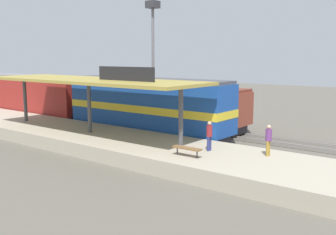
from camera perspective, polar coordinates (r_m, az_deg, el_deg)
The scene contains 12 objects.
ground_plane at distance 33.25m, azimuth -2.63°, elevation -1.96°, with size 120.00×120.00×0.00m, color #5B564C.
track_near at distance 31.77m, azimuth -4.98°, elevation -2.43°, with size 3.20×110.00×0.16m.
track_far at distance 35.23m, azimuth 0.11°, elevation -1.29°, with size 3.20×110.00×0.16m.
platform at distance 28.56m, azimuth -11.27°, elevation -3.00°, with size 6.00×44.00×0.90m, color #A89E89.
station_canopy at distance 27.95m, azimuth -11.40°, elevation 5.20°, with size 5.20×18.00×4.70m.
platform_bench at distance 21.11m, azimuth 2.79°, elevation -4.53°, with size 0.44×1.70×0.50m.
locomotive at distance 30.50m, azimuth -3.16°, elevation 1.64°, with size 2.93×14.43×4.44m.
passenger_carriage_front at distance 44.38m, azimuth -21.03°, elevation 3.20°, with size 2.90×20.00×4.24m.
freight_car at distance 34.02m, azimuth 2.17°, elevation 1.65°, with size 2.80×12.00×3.54m.
light_mast at distance 40.04m, azimuth -2.22°, elevation 11.94°, with size 1.10×1.10×11.70m.
person_waiting at distance 22.39m, azimuth 6.05°, elevation -2.46°, with size 0.34×0.34×1.71m.
person_walking at distance 21.80m, azimuth 14.45°, elevation -3.00°, with size 0.34×0.34×1.71m.
Camera 1 is at (-22.84, -21.21, 6.22)m, focal length 41.80 mm.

